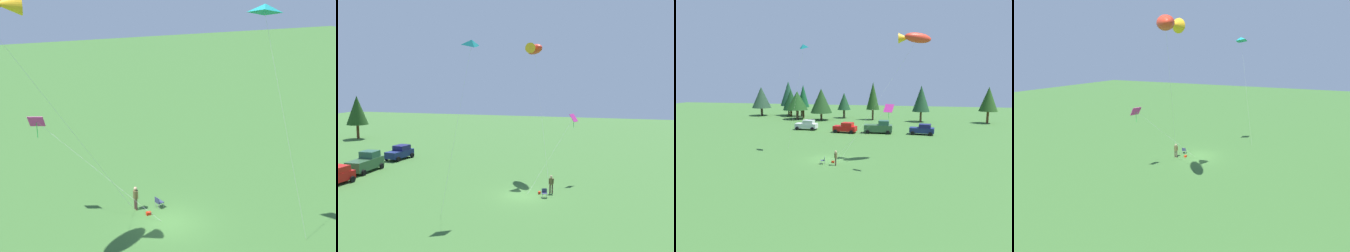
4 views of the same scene
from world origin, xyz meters
TOP-DOWN VIEW (x-y plane):
  - ground_plane at (0.00, 0.00)m, footprint 160.00×160.00m
  - person_kite_flyer at (1.66, -2.50)m, footprint 0.38×0.53m
  - folding_chair at (0.11, -2.14)m, footprint 0.60×0.60m
  - backpack_on_grass at (1.08, -1.46)m, footprint 0.33×0.23m
  - kite_large_fish at (10.11, 1.21)m, footprint 10.57×5.11m
  - kite_delta_teal at (-4.01, 3.40)m, footprint 3.90×2.44m
  - kite_diamond_rainbow at (7.52, -3.76)m, footprint 7.68×3.94m

SIDE VIEW (x-z plane):
  - ground_plane at x=0.00m, z-range 0.00..0.00m
  - backpack_on_grass at x=1.08m, z-range 0.00..0.22m
  - folding_chair at x=0.11m, z-range 0.08..0.90m
  - person_kite_flyer at x=1.66m, z-range 0.15..1.89m
  - kite_diamond_rainbow at x=7.52m, z-range 3.02..10.26m
  - kite_delta_teal at x=-4.01m, z-range 6.81..21.22m
  - kite_large_fish at x=10.11m, z-range 6.90..22.06m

